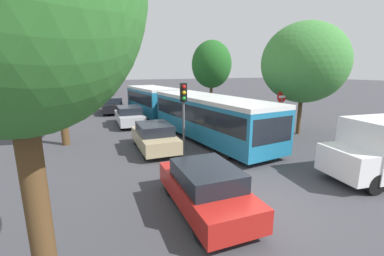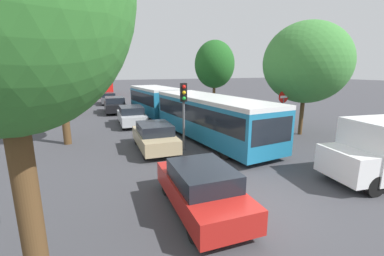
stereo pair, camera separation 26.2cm
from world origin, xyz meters
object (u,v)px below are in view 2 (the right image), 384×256
(articulated_bus, at_px, (182,107))
(queued_car_red, at_px, (202,188))
(direction_sign_post, at_px, (282,92))
(tree_left_far, at_px, (67,68))
(queued_car_silver, at_px, (131,116))
(tree_left_mid, at_px, (58,54))
(no_entry_sign, at_px, (283,107))
(traffic_light, at_px, (184,102))
(city_bus_rear, at_px, (101,86))
(queued_car_graphite, at_px, (108,98))
(queued_car_black, at_px, (115,105))
(tree_right_mid, at_px, (215,64))
(tree_right_near, at_px, (305,65))
(queued_car_tan, at_px, (155,136))

(articulated_bus, height_order, queued_car_red, articulated_bus)
(direction_sign_post, height_order, tree_left_far, tree_left_far)
(articulated_bus, bearing_deg, queued_car_silver, -131.39)
(tree_left_mid, bearing_deg, tree_left_far, 90.08)
(direction_sign_post, bearing_deg, no_entry_sign, 50.78)
(no_entry_sign, bearing_deg, queued_car_red, -55.16)
(queued_car_red, bearing_deg, traffic_light, -13.55)
(queued_car_red, bearing_deg, queued_car_silver, 1.53)
(no_entry_sign, bearing_deg, traffic_light, -89.82)
(city_bus_rear, xyz_separation_m, queued_car_silver, (0.23, -25.40, -0.73))
(queued_car_graphite, distance_m, tree_left_far, 7.86)
(queued_car_black, xyz_separation_m, tree_right_mid, (9.49, -2.20, 3.76))
(city_bus_rear, distance_m, no_entry_sign, 33.51)
(queued_car_black, height_order, direction_sign_post, direction_sign_post)
(queued_car_red, relative_size, direction_sign_post, 1.13)
(no_entry_sign, bearing_deg, articulated_bus, -137.15)
(queued_car_silver, bearing_deg, tree_right_near, -124.05)
(direction_sign_post, bearing_deg, tree_left_far, -42.42)
(queued_car_black, relative_size, tree_left_far, 0.73)
(articulated_bus, relative_size, direction_sign_post, 4.80)
(queued_car_tan, height_order, queued_car_graphite, queued_car_tan)
(direction_sign_post, distance_m, tree_left_far, 18.43)
(traffic_light, xyz_separation_m, tree_left_mid, (-5.50, 3.64, 2.30))
(queued_car_graphite, relative_size, tree_right_mid, 0.58)
(queued_car_black, bearing_deg, articulated_bus, -154.79)
(city_bus_rear, relative_size, tree_left_mid, 1.72)
(no_entry_sign, bearing_deg, queued_car_black, -149.25)
(queued_car_black, distance_m, traffic_light, 13.74)
(queued_car_tan, distance_m, queued_car_black, 12.84)
(queued_car_red, height_order, no_entry_sign, no_entry_sign)
(queued_car_graphite, height_order, direction_sign_post, direction_sign_post)
(tree_right_near, bearing_deg, no_entry_sign, -174.01)
(articulated_bus, bearing_deg, queued_car_tan, -41.85)
(articulated_bus, height_order, queued_car_silver, articulated_bus)
(tree_right_mid, bearing_deg, queued_car_graphite, 136.33)
(no_entry_sign, distance_m, tree_right_near, 2.94)
(direction_sign_post, height_order, tree_right_near, tree_right_near)
(traffic_light, relative_size, tree_right_near, 0.50)
(tree_right_mid, bearing_deg, direction_sign_post, -89.92)
(queued_car_tan, bearing_deg, queued_car_graphite, 3.87)
(queued_car_red, bearing_deg, queued_car_tan, 0.23)
(articulated_bus, distance_m, tree_left_far, 12.31)
(no_entry_sign, bearing_deg, direction_sign_post, 139.62)
(queued_car_red, bearing_deg, tree_left_far, 14.03)
(queued_car_tan, xyz_separation_m, tree_right_near, (9.29, -0.50, 3.61))
(queued_car_tan, relative_size, direction_sign_post, 1.13)
(queued_car_red, relative_size, tree_right_near, 0.59)
(queued_car_graphite, bearing_deg, tree_left_far, 149.64)
(no_entry_sign, relative_size, direction_sign_post, 0.78)
(queued_car_black, bearing_deg, traffic_light, -169.75)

